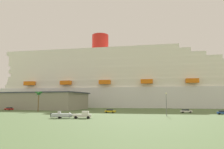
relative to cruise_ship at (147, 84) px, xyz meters
The scene contains 11 objects.
ground_plane 54.22m from the cruise_ship, 105.39° to the right, with size 600.00×600.00×0.00m, color #567042.
cruise_ship is the anchor object (origin of this frame).
terminal_building 79.03m from the cruise_ship, 144.01° to the right, with size 60.33×29.93×10.11m.
pickup_truck 101.13m from the cruise_ship, 96.56° to the right, with size 5.91×3.30×2.20m.
small_boat_on_trailer 103.38m from the cruise_ship, 99.76° to the right, with size 7.74×3.28×2.15m.
palm_tree 84.28m from the cruise_ship, 123.82° to the right, with size 3.77×3.60×9.82m.
street_lamp 85.92m from the cruise_ship, 80.88° to the right, with size 0.56×0.56×8.17m.
parked_car_white_van 68.78m from the cruise_ship, 70.96° to the right, with size 5.00×2.67×1.58m.
parked_car_blue_suv 80.11m from the cruise_ship, 63.79° to the right, with size 4.46×2.13×1.58m.
parked_car_yellow_taxi 73.67m from the cruise_ship, 98.11° to the right, with size 4.71×2.54×1.58m.
parked_car_red_hatchback 94.74m from the cruise_ship, 137.10° to the right, with size 4.92×2.67×1.58m.
Camera 1 is at (26.61, -79.88, 5.66)m, focal length 33.32 mm.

